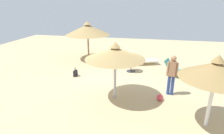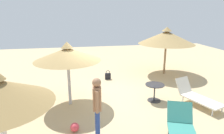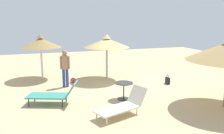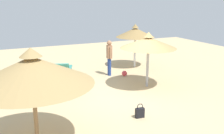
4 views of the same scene
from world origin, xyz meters
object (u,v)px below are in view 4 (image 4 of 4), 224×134
(parasol_umbrella_near_right, at_px, (32,70))
(handbag, at_px, (140,112))
(lounge_chair_edge, at_px, (33,87))
(lounge_chair_center, at_px, (63,69))
(person_standing_near_left, at_px, (109,56))
(beach_ball, at_px, (124,73))
(side_table_round, at_px, (73,84))
(parasol_umbrella_front, at_px, (135,33))
(parasol_umbrella_far_left, at_px, (148,43))

(parasol_umbrella_near_right, height_order, handbag, parasol_umbrella_near_right)
(lounge_chair_edge, relative_size, lounge_chair_center, 0.98)
(person_standing_near_left, xyz_separation_m, handbag, (4.75, -1.09, -0.81))
(parasol_umbrella_near_right, xyz_separation_m, beach_ball, (-4.66, 4.92, -1.88))
(lounge_chair_edge, bearing_deg, lounge_chair_center, 139.94)
(parasol_umbrella_near_right, bearing_deg, lounge_chair_edge, 172.71)
(lounge_chair_center, xyz_separation_m, beach_ball, (1.12, 2.72, -0.26))
(handbag, distance_m, side_table_round, 3.13)
(side_table_round, height_order, beach_ball, side_table_round)
(handbag, bearing_deg, side_table_round, -154.64)
(parasol_umbrella_front, bearing_deg, beach_ball, -44.30)
(lounge_chair_edge, xyz_separation_m, lounge_chair_center, (-2.04, 1.72, 0.04))
(lounge_chair_center, height_order, handbag, lounge_chair_center)
(parasol_umbrella_far_left, distance_m, handbag, 3.56)
(parasol_umbrella_near_right, xyz_separation_m, parasol_umbrella_far_left, (-2.85, 5.06, -0.11))
(parasol_umbrella_far_left, height_order, lounge_chair_center, parasol_umbrella_far_left)
(lounge_chair_center, bearing_deg, lounge_chair_edge, -40.06)
(parasol_umbrella_near_right, distance_m, side_table_round, 3.99)
(lounge_chair_center, xyz_separation_m, handbag, (5.43, 1.02, -0.21))
(lounge_chair_edge, height_order, handbag, lounge_chair_edge)
(parasol_umbrella_near_right, distance_m, lounge_chair_center, 6.39)
(parasol_umbrella_far_left, bearing_deg, side_table_round, -95.60)
(lounge_chair_center, bearing_deg, handbag, 10.63)
(parasol_umbrella_near_right, xyz_separation_m, lounge_chair_center, (-5.78, 2.19, -1.62))
(parasol_umbrella_front, height_order, beach_ball, parasol_umbrella_front)
(parasol_umbrella_front, bearing_deg, handbag, -28.22)
(lounge_chair_edge, height_order, beach_ball, lounge_chair_edge)
(beach_ball, bearing_deg, side_table_round, -63.82)
(person_standing_near_left, height_order, side_table_round, person_standing_near_left)
(person_standing_near_left, bearing_deg, lounge_chair_center, -108.02)
(lounge_chair_center, relative_size, handbag, 4.09)
(lounge_chair_edge, bearing_deg, beach_ball, 101.71)
(lounge_chair_center, bearing_deg, beach_ball, 67.64)
(side_table_round, bearing_deg, lounge_chair_edge, -112.27)
(parasol_umbrella_far_left, relative_size, lounge_chair_center, 1.21)
(lounge_chair_center, relative_size, person_standing_near_left, 1.12)
(parasol_umbrella_far_left, xyz_separation_m, parasol_umbrella_front, (-3.19, 1.21, -0.01))
(parasol_umbrella_front, xyz_separation_m, lounge_chair_edge, (2.31, -5.79, -1.55))
(side_table_round, bearing_deg, parasol_umbrella_near_right, -30.70)
(parasol_umbrella_far_left, relative_size, person_standing_near_left, 1.36)
(parasol_umbrella_front, distance_m, lounge_chair_edge, 6.42)
(handbag, bearing_deg, parasol_umbrella_near_right, -83.81)
(parasol_umbrella_far_left, height_order, side_table_round, parasol_umbrella_far_left)
(parasol_umbrella_front, bearing_deg, parasol_umbrella_far_left, -20.73)
(beach_ball, bearing_deg, lounge_chair_center, -112.36)
(handbag, relative_size, beach_ball, 1.84)
(beach_ball, bearing_deg, parasol_umbrella_front, 135.70)
(lounge_chair_center, distance_m, side_table_round, 2.63)
(parasol_umbrella_near_right, relative_size, parasol_umbrella_front, 1.26)
(lounge_chair_center, bearing_deg, parasol_umbrella_near_right, -20.79)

